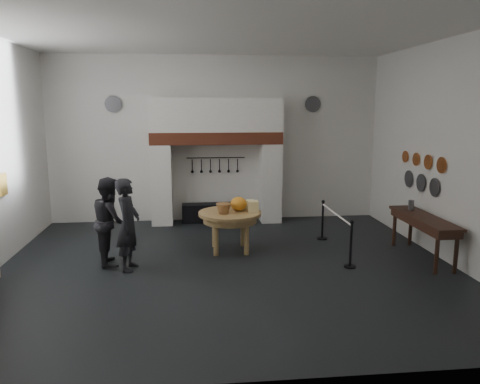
{
  "coord_description": "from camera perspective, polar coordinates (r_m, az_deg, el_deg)",
  "views": [
    {
      "loc": [
        -0.69,
        -8.89,
        3.15
      ],
      "look_at": [
        0.34,
        0.83,
        1.35
      ],
      "focal_mm": 35.0,
      "sensor_mm": 36.0,
      "label": 1
    }
  ],
  "objects": [
    {
      "name": "utensil_rail",
      "position": [
        12.9,
        -2.97,
        4.2
      ],
      "size": [
        1.6,
        0.02,
        0.02
      ],
      "primitive_type": "cylinder",
      "rotation": [
        0.0,
        1.57,
        0.0
      ],
      "color": "black",
      "rests_on": "wall_back"
    },
    {
      "name": "pewter_plate_left",
      "position": [
        10.76,
        22.64,
        0.53
      ],
      "size": [
        0.03,
        0.4,
        0.4
      ],
      "primitive_type": "cylinder",
      "rotation": [
        0.0,
        1.57,
        0.0
      ],
      "color": "#4C4C51",
      "rests_on": "wall_right"
    },
    {
      "name": "barrier_post_far",
      "position": [
        11.35,
        10.03,
        -3.49
      ],
      "size": [
        0.05,
        0.05,
        0.9
      ],
      "primitive_type": "cylinder",
      "color": "black",
      "rests_on": "floor"
    },
    {
      "name": "pewter_jug",
      "position": [
        10.91,
        20.12,
        -1.52
      ],
      "size": [
        0.12,
        0.12,
        0.22
      ],
      "primitive_type": "cylinder",
      "color": "#515156",
      "rests_on": "side_table"
    },
    {
      "name": "ceiling",
      "position": [
        9.02,
        -1.7,
        19.04
      ],
      "size": [
        9.0,
        8.0,
        0.02
      ],
      "primitive_type": "cube",
      "color": "silver",
      "rests_on": "wall_back"
    },
    {
      "name": "pewter_plate_back_left",
      "position": [
        13.01,
        -15.2,
        10.3
      ],
      "size": [
        0.44,
        0.03,
        0.44
      ],
      "primitive_type": "cylinder",
      "rotation": [
        1.57,
        0.0,
        0.0
      ],
      "color": "#4C4C51",
      "rests_on": "wall_back"
    },
    {
      "name": "side_table",
      "position": [
        10.42,
        21.52,
        -2.95
      ],
      "size": [
        0.55,
        2.2,
        0.06
      ],
      "primitive_type": "cube",
      "color": "#381E14",
      "rests_on": "floor"
    },
    {
      "name": "visitor_near",
      "position": [
        9.29,
        -13.48,
        -3.87
      ],
      "size": [
        0.52,
        0.71,
        1.8
      ],
      "primitive_type": "imported",
      "rotation": [
        0.0,
        0.0,
        1.42
      ],
      "color": "black",
      "rests_on": "floor"
    },
    {
      "name": "bread_loaf",
      "position": [
        10.53,
        -1.94,
        -1.68
      ],
      "size": [
        0.31,
        0.18,
        0.13
      ],
      "primitive_type": "ellipsoid",
      "color": "#A66C3A",
      "rests_on": "work_table"
    },
    {
      "name": "visitor_far",
      "position": [
        9.73,
        -15.52,
        -3.41
      ],
      "size": [
        0.84,
        0.99,
        1.77
      ],
      "primitive_type": "imported",
      "rotation": [
        0.0,
        0.0,
        1.79
      ],
      "color": "black",
      "rests_on": "floor"
    },
    {
      "name": "pumpkin",
      "position": [
        10.3,
        -0.18,
        -1.45
      ],
      "size": [
        0.36,
        0.36,
        0.31
      ],
      "primitive_type": "ellipsoid",
      "color": "orange",
      "rests_on": "work_table"
    },
    {
      "name": "wall_right",
      "position": [
        10.33,
        24.2,
        4.52
      ],
      "size": [
        0.02,
        8.0,
        4.5
      ],
      "primitive_type": "cube",
      "color": "silver",
      "rests_on": "floor"
    },
    {
      "name": "copper_pan_b",
      "position": [
        10.99,
        21.95,
        3.41
      ],
      "size": [
        0.03,
        0.32,
        0.32
      ],
      "primitive_type": "cylinder",
      "rotation": [
        0.0,
        1.57,
        0.0
      ],
      "color": "#C6662D",
      "rests_on": "wall_right"
    },
    {
      "name": "wicker_basket",
      "position": [
        10.03,
        -2.02,
        -2.04
      ],
      "size": [
        0.36,
        0.36,
        0.22
      ],
      "primitive_type": "cone",
      "rotation": [
        3.14,
        0.0,
        0.13
      ],
      "color": "#935736",
      "rests_on": "work_table"
    },
    {
      "name": "chimney_hood",
      "position": [
        12.56,
        -2.95,
        9.37
      ],
      "size": [
        3.5,
        0.7,
        0.9
      ],
      "primitive_type": "cube",
      "color": "silver",
      "rests_on": "hearth_brick_band"
    },
    {
      "name": "floor",
      "position": [
        9.46,
        -1.55,
        -9.03
      ],
      "size": [
        9.0,
        8.0,
        0.02
      ],
      "primitive_type": "cube",
      "color": "black",
      "rests_on": "ground"
    },
    {
      "name": "chimney_pier_left",
      "position": [
        12.74,
        -9.51,
        0.92
      ],
      "size": [
        0.55,
        0.7,
        2.15
      ],
      "primitive_type": "cube",
      "color": "silver",
      "rests_on": "floor"
    },
    {
      "name": "wall_plaque",
      "position": [
        10.51,
        -26.95,
        0.81
      ],
      "size": [
        0.05,
        0.34,
        0.44
      ],
      "primitive_type": "cube",
      "color": "gold",
      "rests_on": "wall_left"
    },
    {
      "name": "work_table",
      "position": [
        10.22,
        -1.23,
        -2.63
      ],
      "size": [
        1.55,
        1.55,
        0.07
      ],
      "primitive_type": "cylinder",
      "rotation": [
        0.0,
        0.0,
        0.13
      ],
      "color": "#A77D4F",
      "rests_on": "floor"
    },
    {
      "name": "cheese_block_small",
      "position": [
        10.48,
        1.26,
        -1.54
      ],
      "size": [
        0.18,
        0.18,
        0.2
      ],
      "primitive_type": "cube",
      "color": "#F8ED94",
      "rests_on": "work_table"
    },
    {
      "name": "iron_range",
      "position": [
        12.96,
        -2.86,
        -2.51
      ],
      "size": [
        1.9,
        0.45,
        0.5
      ],
      "primitive_type": "cube",
      "color": "black",
      "rests_on": "floor"
    },
    {
      "name": "chimney_pier_right",
      "position": [
        12.89,
        3.69,
        1.16
      ],
      "size": [
        0.55,
        0.7,
        2.15
      ],
      "primitive_type": "cube",
      "color": "silver",
      "rests_on": "floor"
    },
    {
      "name": "hearth_brick_band",
      "position": [
        12.59,
        -2.92,
        6.6
      ],
      "size": [
        3.5,
        0.72,
        0.32
      ],
      "primitive_type": "cube",
      "color": "#9E442B",
      "rests_on": "chimney_pier_left"
    },
    {
      "name": "cheese_block_big",
      "position": [
        10.19,
        1.59,
        -1.78
      ],
      "size": [
        0.22,
        0.22,
        0.24
      ],
      "primitive_type": "cube",
      "color": "#F5E192",
      "rests_on": "work_table"
    },
    {
      "name": "barrier_rope",
      "position": [
        10.33,
        11.63,
        -2.65
      ],
      "size": [
        0.04,
        2.0,
        0.04
      ],
      "primitive_type": "cylinder",
      "rotation": [
        1.57,
        0.0,
        0.0
      ],
      "color": "white",
      "rests_on": "barrier_post_near"
    },
    {
      "name": "copper_pan_d",
      "position": [
        11.97,
        19.51,
        4.08
      ],
      "size": [
        0.03,
        0.28,
        0.28
      ],
      "primitive_type": "cylinder",
      "rotation": [
        0.0,
        1.57,
        0.0
      ],
      "color": "#C6662D",
      "rests_on": "wall_right"
    },
    {
      "name": "copper_pan_a",
      "position": [
        10.52,
        23.34,
        3.02
      ],
      "size": [
        0.03,
        0.34,
        0.34
      ],
      "primitive_type": "cylinder",
      "rotation": [
        0.0,
        1.57,
        0.0
      ],
      "color": "#C6662D",
      "rests_on": "wall_right"
    },
    {
      "name": "copper_pan_c",
      "position": [
        11.48,
        20.68,
        3.76
      ],
      "size": [
        0.03,
        0.3,
        0.3
      ],
      "primitive_type": "cylinder",
      "rotation": [
        0.0,
        1.57,
        0.0
      ],
      "color": "#C6662D",
      "rests_on": "wall_right"
    },
    {
      "name": "barrier_post_near",
      "position": [
        9.52,
        13.36,
        -6.34
      ],
      "size": [
        0.05,
        0.05,
        0.9
      ],
      "primitive_type": "cylinder",
      "color": "black",
      "rests_on": "floor"
    },
    {
      "name": "pewter_plate_back_right",
      "position": [
        13.29,
        8.87,
        10.53
      ],
      "size": [
        0.44,
        0.03,
        0.44
      ],
      "primitive_type": "cylinder",
      "rotation": [
        1.57,
        0.0,
        0.0
      ],
      "color": "#4C4C51",
      "rests_on": "wall_back"
    },
    {
      "name": "wall_front",
      "position": [
        5.02,
        1.93,
        0.07
      ],
      "size": [
        9.0,
        0.02,
        4.5
      ],
      "primitive_type": "cube",
      "color": "silver",
      "rests_on": "floor"
    },
    {
      "name": "wall_back",
      "position": [
        12.94,
        -3.01,
        6.44
      ],
      "size": [
        9.0,
        0.02,
        4.5
      ],
      "primitive_type": "cube",
      "color": "silver",
      "rests_on": "floor"
    },
    {
      "name": "pewter_plate_mid",
      "position": [
        11.28,
        21.19,
        1.05
      ],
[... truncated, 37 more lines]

